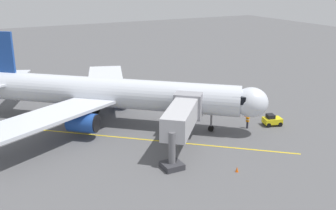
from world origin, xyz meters
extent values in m
plane|color=#565659|center=(0.00, 0.00, 0.00)|extent=(220.00, 220.00, 0.00)
cube|color=yellow|center=(0.49, 5.88, 0.01)|extent=(30.43, 26.33, 0.01)
cylinder|color=silver|center=(0.49, -0.12, 4.10)|extent=(28.21, 25.10, 3.80)
ellipsoid|color=silver|center=(-13.28, 11.78, 4.10)|extent=(5.39, 5.35, 3.61)
cube|color=black|center=(-12.22, 10.87, 4.65)|extent=(3.32, 3.49, 0.90)
cube|color=silver|center=(-2.27, -9.00, 3.50)|extent=(10.42, 17.82, 0.36)
cylinder|color=#1E479E|center=(-2.54, -5.16, 2.00)|extent=(4.08, 3.96, 2.30)
cylinder|color=black|center=(-3.87, -4.01, 2.00)|extent=(1.52, 1.72, 2.10)
cube|color=silver|center=(8.88, 3.90, 3.50)|extent=(17.54, 12.41, 0.36)
cylinder|color=#1E479E|center=(5.04, 3.62, 2.00)|extent=(4.08, 3.96, 2.30)
cylinder|color=black|center=(3.71, 4.76, 2.00)|extent=(1.52, 1.72, 2.10)
cube|color=silver|center=(9.90, -12.47, 4.70)|extent=(4.69, 6.83, 0.24)
cylinder|color=slate|center=(-9.73, 8.71, 1.73)|extent=(0.24, 0.24, 2.77)
cylinder|color=black|center=(-9.73, 8.71, 0.35)|extent=(0.82, 0.80, 0.70)
cylinder|color=slate|center=(1.06, -4.04, 1.94)|extent=(0.24, 0.24, 2.77)
cylinder|color=black|center=(1.06, -4.04, 0.55)|extent=(1.13, 1.06, 1.10)
cylinder|color=slate|center=(4.46, -0.11, 1.94)|extent=(0.24, 0.24, 2.77)
cylinder|color=black|center=(4.46, -0.11, 0.55)|extent=(1.13, 1.06, 1.10)
cube|color=#B7B7BC|center=(-3.59, 11.99, 3.90)|extent=(7.85, 8.51, 2.50)
cube|color=gray|center=(-6.53, 8.59, 3.90)|extent=(4.25, 4.21, 3.00)
cylinder|color=slate|center=(-0.64, 15.40, 1.95)|extent=(0.70, 0.70, 3.90)
cube|color=#333338|center=(-0.64, 15.40, 0.30)|extent=(2.00, 2.00, 0.60)
cylinder|color=#23232D|center=(-14.34, 10.03, 0.44)|extent=(0.26, 0.26, 0.88)
cube|color=orange|center=(-14.34, 10.03, 1.18)|extent=(0.35, 0.44, 0.60)
cube|color=silver|center=(-14.34, 10.03, 1.18)|extent=(0.37, 0.46, 0.10)
sphere|color=beige|center=(-14.34, 10.03, 1.60)|extent=(0.22, 0.22, 0.22)
cube|color=yellow|center=(-17.86, 10.68, 0.65)|extent=(2.63, 2.08, 0.70)
cube|color=black|center=(-17.57, 10.60, 1.25)|extent=(1.17, 1.31, 0.50)
cylinder|color=black|center=(-18.81, 10.28, 0.30)|extent=(0.65, 0.41, 0.60)
cylinder|color=black|center=(-18.45, 11.53, 0.30)|extent=(0.65, 0.41, 0.60)
cylinder|color=black|center=(-17.27, 9.83, 0.30)|extent=(0.65, 0.41, 0.60)
cylinder|color=black|center=(-16.91, 11.08, 0.30)|extent=(0.65, 0.41, 0.60)
cone|color=#F2590F|center=(-5.98, 19.05, 0.28)|extent=(0.32, 0.32, 0.55)
cone|color=#F2590F|center=(-16.95, 6.42, 0.28)|extent=(0.32, 0.32, 0.55)
camera|label=1|loc=(16.56, 47.50, 18.55)|focal=42.89mm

